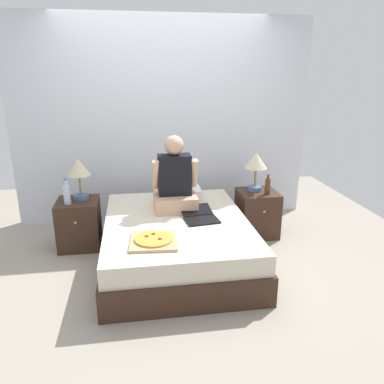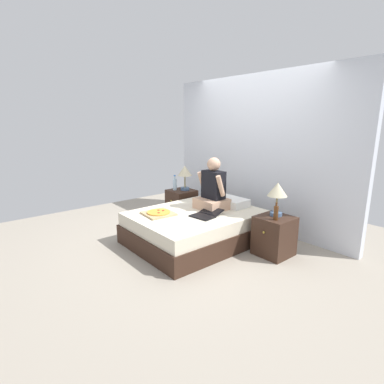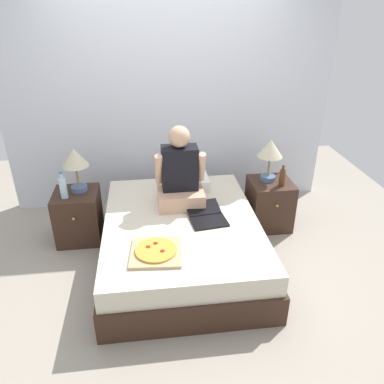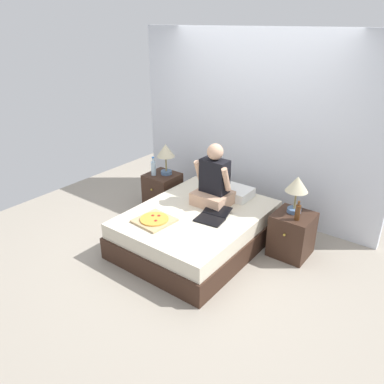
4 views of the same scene
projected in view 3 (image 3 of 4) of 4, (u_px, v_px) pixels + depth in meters
name	position (u px, v px, depth m)	size (l,w,h in m)	color
ground_plane	(182.00, 260.00, 3.63)	(5.67, 5.67, 0.00)	#9E9384
wall_back	(169.00, 99.00, 4.19)	(3.67, 0.12, 2.50)	silver
bed	(182.00, 240.00, 3.53)	(1.43, 1.85, 0.46)	#382319
nightstand_left	(79.00, 216.00, 3.85)	(0.44, 0.47, 0.53)	#382319
lamp_on_left_nightstand	(75.00, 161.00, 3.63)	(0.26, 0.26, 0.45)	#4C6B93
water_bottle	(63.00, 187.00, 3.59)	(0.07, 0.07, 0.28)	silver
nightstand_right	(269.00, 204.00, 4.08)	(0.44, 0.47, 0.53)	#382319
lamp_on_right_nightstand	(270.00, 151.00, 3.84)	(0.26, 0.26, 0.45)	#4C6B93
beer_bottle	(282.00, 177.00, 3.83)	(0.06, 0.06, 0.23)	#512D14
pillow	(184.00, 182.00, 3.97)	(0.52, 0.34, 0.12)	white
person_seated	(180.00, 176.00, 3.56)	(0.47, 0.40, 0.78)	tan
laptop	(207.00, 217.00, 3.42)	(0.37, 0.45, 0.07)	black
pizza_box	(156.00, 252.00, 2.95)	(0.43, 0.43, 0.05)	tan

